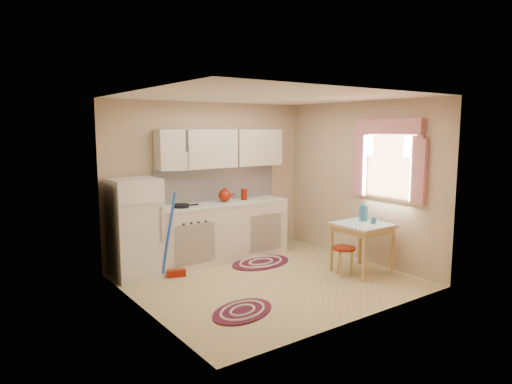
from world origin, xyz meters
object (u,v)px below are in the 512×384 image
at_px(base_cabinets, 221,232).
at_px(table, 362,248).
at_px(fridge, 135,228).
at_px(stool, 344,261).

relative_size(base_cabinets, table, 3.12).
distance_m(fridge, table, 3.26).
bearing_deg(stool, fridge, 144.76).
height_order(base_cabinets, stool, base_cabinets).
height_order(fridge, table, fridge).
height_order(fridge, stool, fridge).
distance_m(table, stool, 0.37).
bearing_deg(stool, table, -5.34).
bearing_deg(table, base_cabinets, 126.26).
xyz_separation_m(base_cabinets, table, (1.31, -1.78, -0.08)).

